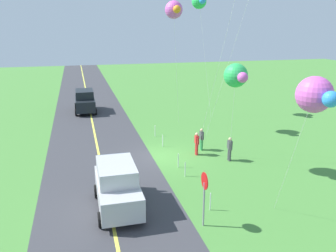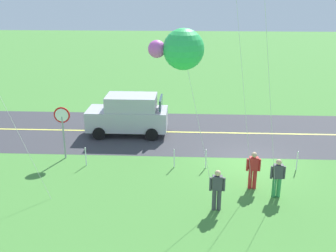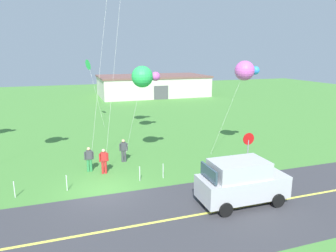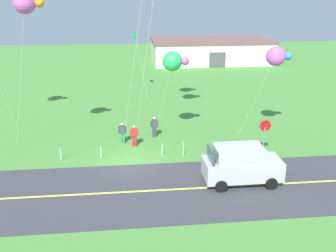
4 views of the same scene
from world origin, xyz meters
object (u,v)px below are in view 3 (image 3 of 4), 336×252
kite_cyan_top (245,71)px  person_child_watcher (89,158)px  person_adult_companion (104,160)px  kite_green_far (89,65)px  warehouse_distant (152,85)px  stop_sign (248,145)px  kite_red_low (143,77)px  person_adult_near (124,150)px  car_suv_foreground (241,181)px

kite_cyan_top → person_child_watcher: bearing=-178.3°
person_adult_companion → kite_green_far: kite_green_far is taller
kite_cyan_top → warehouse_distant: (2.47, 32.88, -4.34)m
stop_sign → person_child_watcher: 9.98m
person_adult_companion → person_child_watcher: bearing=153.1°
warehouse_distant → stop_sign: bearing=-96.7°
kite_green_far → warehouse_distant: bearing=56.8°
stop_sign → kite_green_far: (-7.86, 17.96, 4.31)m
person_adult_companion → warehouse_distant: warehouse_distant is taller
person_adult_companion → kite_cyan_top: size_ratio=0.24×
kite_red_low → kite_cyan_top: (7.43, -0.28, 0.27)m
person_adult_near → person_child_watcher: same height
person_adult_companion → kite_red_low: size_ratio=0.24×
car_suv_foreground → kite_green_far: bearing=103.8°
kite_red_low → warehouse_distant: (9.89, 32.60, -4.07)m
kite_green_far → kite_cyan_top: kite_cyan_top is taller
kite_green_far → warehouse_distant: kite_green_far is taller
stop_sign → kite_green_far: kite_green_far is taller
car_suv_foreground → person_adult_companion: bearing=134.1°
person_adult_near → kite_red_low: (1.36, -0.47, 4.96)m
kite_red_low → kite_cyan_top: kite_cyan_top is taller
warehouse_distant → kite_red_low: bearing=-106.9°
kite_red_low → person_adult_near: bearing=160.8°
person_child_watcher → kite_red_low: kite_red_low is taller
person_adult_near → person_adult_companion: size_ratio=1.00×
person_adult_near → kite_red_low: bearing=39.5°
person_adult_near → person_adult_companion: 2.34m
kite_cyan_top → kite_red_low: bearing=177.8°
person_adult_near → person_child_watcher: (-2.40, -1.09, 0.00)m
person_adult_companion → car_suv_foreground: bearing=-34.9°
car_suv_foreground → person_child_watcher: (-6.77, 6.78, -0.29)m
person_adult_near → kite_red_low: kite_red_low is taller
warehouse_distant → kite_green_far: bearing=-123.2°
person_adult_companion → kite_red_low: 5.90m
car_suv_foreground → person_adult_companion: size_ratio=2.75×
kite_red_low → kite_green_far: size_ratio=0.98×
person_adult_companion → warehouse_distant: 36.22m
kite_cyan_top → warehouse_distant: kite_cyan_top is taller
person_child_watcher → warehouse_distant: bearing=-156.0°
warehouse_distant → person_child_watcher: bearing=-112.3°
stop_sign → warehouse_distant: bearing=83.3°
car_suv_foreground → person_child_watcher: car_suv_foreground is taller
kite_green_far → kite_cyan_top: (9.68, -14.33, -0.01)m
stop_sign → kite_cyan_top: 5.91m
kite_red_low → kite_cyan_top: 7.44m
kite_red_low → kite_green_far: kite_green_far is taller
kite_red_low → kite_cyan_top: bearing=-2.2°
person_adult_companion → stop_sign: bearing=-6.2°
kite_red_low → warehouse_distant: kite_red_low is taller
person_adult_near → warehouse_distant: warehouse_distant is taller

